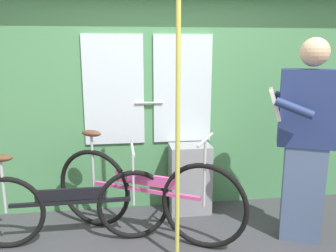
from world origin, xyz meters
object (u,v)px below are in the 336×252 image
(bicycle_leaning_behind, at_px, (145,194))
(passenger_reading_newspaper, at_px, (306,138))
(handrail_pole, at_px, (178,128))
(trash_bin_by_wall, at_px, (190,179))
(bicycle_near_door, at_px, (70,206))

(bicycle_leaning_behind, distance_m, passenger_reading_newspaper, 1.49)
(passenger_reading_newspaper, relative_size, handrail_pole, 0.81)
(handrail_pole, bearing_deg, bicycle_leaning_behind, 119.79)
(bicycle_leaning_behind, relative_size, trash_bin_by_wall, 2.27)
(bicycle_near_door, xyz_separation_m, handrail_pole, (0.88, -0.36, 0.75))
(handrail_pole, bearing_deg, passenger_reading_newspaper, 8.36)
(passenger_reading_newspaper, height_order, handrail_pole, handrail_pole)
(handrail_pole, bearing_deg, bicycle_near_door, 157.80)
(passenger_reading_newspaper, xyz_separation_m, trash_bin_by_wall, (-0.87, 0.67, -0.58))
(bicycle_near_door, bearing_deg, handrail_pole, -22.65)
(passenger_reading_newspaper, height_order, trash_bin_by_wall, passenger_reading_newspaper)
(bicycle_near_door, bearing_deg, passenger_reading_newspaper, -5.90)
(trash_bin_by_wall, height_order, handrail_pole, handrail_pole)
(bicycle_near_door, relative_size, trash_bin_by_wall, 2.40)
(bicycle_leaning_behind, bearing_deg, passenger_reading_newspaper, 18.96)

